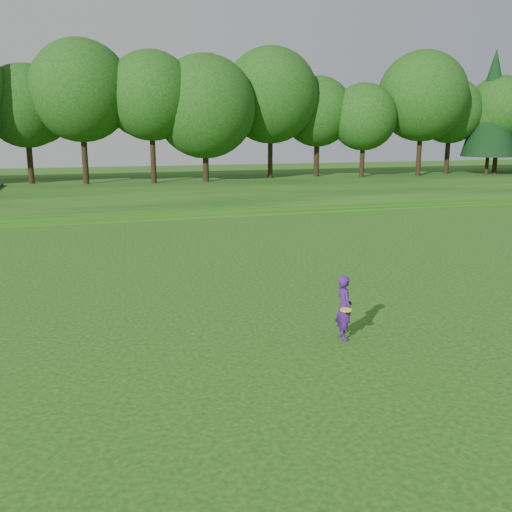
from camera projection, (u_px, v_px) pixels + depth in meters
name	position (u px, v px, depth m)	size (l,w,h in m)	color
ground	(332.00, 325.00, 14.98)	(140.00, 140.00, 0.00)	#13450D
berm	(158.00, 189.00, 46.62)	(130.00, 30.00, 0.60)	#13450D
walking_path	(190.00, 217.00, 33.63)	(130.00, 1.60, 0.04)	gray
treeline	(148.00, 93.00, 48.67)	(104.00, 7.00, 15.00)	#0E3C11
woman	(344.00, 307.00, 13.82)	(0.50, 0.85, 1.60)	#43186D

